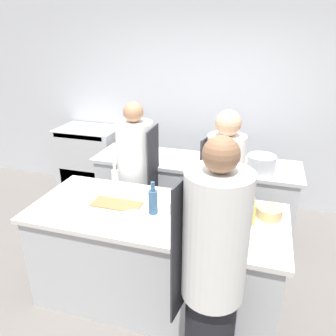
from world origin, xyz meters
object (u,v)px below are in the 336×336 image
at_px(bottle_vinegar, 115,178).
at_px(bottle_sauce, 251,214).
at_px(bottle_water, 201,194).
at_px(oven_range, 91,160).
at_px(chef_at_pass_far, 223,195).
at_px(bowl_mixing_large, 219,237).
at_px(stockpot, 261,164).
at_px(chef_at_prep_near, 212,282).
at_px(bowl_prep_small, 133,222).
at_px(chef_at_stove, 136,178).
at_px(bottle_olive_oil, 248,204).
at_px(bowl_ceramic_blue, 269,212).
at_px(bottle_cooking_oil, 191,230).
at_px(cup, 175,208).
at_px(bowl_wooden_salad, 194,209).
at_px(bottle_wine, 153,201).

height_order(bottle_vinegar, bottle_sauce, bottle_vinegar).
relative_size(bottle_vinegar, bottle_water, 0.89).
bearing_deg(oven_range, chef_at_pass_far, -29.71).
xyz_separation_m(oven_range, bowl_mixing_large, (2.19, -2.02, 0.43)).
xyz_separation_m(bottle_sauce, stockpot, (0.03, 1.07, 0.00)).
bearing_deg(chef_at_prep_near, bowl_prep_small, 65.58).
relative_size(chef_at_stove, chef_at_pass_far, 0.99).
bearing_deg(bowl_prep_small, chef_at_pass_far, 55.97).
xyz_separation_m(bottle_vinegar, bowl_prep_small, (0.43, -0.59, -0.05)).
distance_m(bottle_olive_oil, bowl_ceramic_blue, 0.18).
distance_m(bottle_sauce, stockpot, 1.07).
relative_size(oven_range, bottle_vinegar, 4.25).
relative_size(bottle_water, bowl_prep_small, 1.19).
xyz_separation_m(chef_at_stove, bottle_cooking_oil, (0.85, -1.06, 0.17)).
distance_m(chef_at_stove, stockpot, 1.33).
distance_m(chef_at_prep_near, bottle_vinegar, 1.51).
height_order(bowl_prep_small, cup, cup).
bearing_deg(chef_at_stove, bottle_sauce, 58.37).
relative_size(chef_at_pass_far, bowl_mixing_large, 5.96).
distance_m(bottle_water, bowl_mixing_large, 0.53).
bearing_deg(oven_range, stockpot, -15.43).
distance_m(bottle_water, bowl_wooden_salad, 0.16).
distance_m(bowl_mixing_large, cup, 0.48).
height_order(chef_at_stove, bowl_ceramic_blue, chef_at_stove).
xyz_separation_m(bottle_wine, bowl_mixing_large, (0.57, -0.22, -0.08)).
relative_size(bottle_cooking_oil, bottle_water, 0.85).
xyz_separation_m(bowl_mixing_large, bowl_prep_small, (-0.65, -0.01, 0.01)).
xyz_separation_m(chef_at_pass_far, cup, (-0.31, -0.56, 0.12)).
xyz_separation_m(oven_range, bowl_ceramic_blue, (2.52, -1.59, 0.44)).
xyz_separation_m(chef_at_prep_near, chef_at_pass_far, (-0.11, 1.27, -0.08)).
bearing_deg(bowl_ceramic_blue, chef_at_stove, 157.68).
height_order(oven_range, bowl_ceramic_blue, oven_range).
bearing_deg(oven_range, bottle_sauce, -35.99).
relative_size(oven_range, bottle_cooking_oil, 4.48).
height_order(oven_range, chef_at_pass_far, chef_at_pass_far).
bearing_deg(bowl_ceramic_blue, bowl_wooden_salad, -169.25).
bearing_deg(cup, chef_at_stove, 130.77).
xyz_separation_m(bottle_olive_oil, bowl_ceramic_blue, (0.17, 0.02, -0.05)).
bearing_deg(bottle_wine, bottle_cooking_oil, -36.27).
height_order(cup, stockpot, stockpot).
relative_size(bottle_cooking_oil, stockpot, 0.74).
distance_m(chef_at_prep_near, bowl_wooden_salad, 0.82).
bearing_deg(chef_at_stove, bowl_mixing_large, 44.40).
relative_size(oven_range, chef_at_pass_far, 0.60).
relative_size(bowl_wooden_salad, cup, 1.66).
bearing_deg(bowl_wooden_salad, chef_at_prep_near, -69.70).
relative_size(chef_at_stove, bowl_ceramic_blue, 7.99).
relative_size(chef_at_prep_near, bottle_cooking_oil, 8.19).
bearing_deg(bottle_olive_oil, bottle_sauce, -75.40).
bearing_deg(bowl_ceramic_blue, bottle_olive_oil, -174.73).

